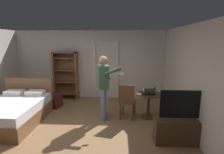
# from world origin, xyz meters

# --- Properties ---
(ground_plane) EXTENTS (6.06, 6.06, 0.00)m
(ground_plane) POSITION_xyz_m (0.00, 0.00, 0.00)
(ground_plane) COLOR olive
(wall_back) EXTENTS (5.75, 0.12, 2.52)m
(wall_back) POSITION_xyz_m (0.00, 2.73, 1.26)
(wall_back) COLOR silver
(wall_back) RESTS_ON ground_plane
(wall_right) EXTENTS (0.12, 5.59, 2.52)m
(wall_right) POSITION_xyz_m (2.81, 0.00, 1.26)
(wall_right) COLOR silver
(wall_right) RESTS_ON ground_plane
(doorway_frame) EXTENTS (0.93, 0.08, 2.13)m
(doorway_frame) POSITION_xyz_m (0.58, 2.65, 1.22)
(doorway_frame) COLOR white
(doorway_frame) RESTS_ON ground_plane
(bed) EXTENTS (1.47, 2.01, 1.02)m
(bed) POSITION_xyz_m (-1.72, 0.47, 0.30)
(bed) COLOR brown
(bed) RESTS_ON ground_plane
(bookshelf) EXTENTS (0.88, 0.32, 1.76)m
(bookshelf) POSITION_xyz_m (-0.89, 2.51, 0.95)
(bookshelf) COLOR brown
(bookshelf) RESTS_ON ground_plane
(tv_flatscreen) EXTENTS (1.18, 0.40, 1.16)m
(tv_flatscreen) POSITION_xyz_m (2.45, -0.34, 0.33)
(tv_flatscreen) COLOR #4C331E
(tv_flatscreen) RESTS_ON ground_plane
(side_table) EXTENTS (0.70, 0.70, 0.70)m
(side_table) POSITION_xyz_m (1.93, 0.92, 0.48)
(side_table) COLOR #4C331E
(side_table) RESTS_ON ground_plane
(laptop) EXTENTS (0.33, 0.34, 0.15)m
(laptop) POSITION_xyz_m (1.90, 0.88, 0.75)
(laptop) COLOR black
(laptop) RESTS_ON side_table
(bottle_on_table) EXTENTS (0.06, 0.06, 0.24)m
(bottle_on_table) POSITION_xyz_m (2.07, 0.84, 0.80)
(bottle_on_table) COLOR #375024
(bottle_on_table) RESTS_ON side_table
(wooden_chair) EXTENTS (0.50, 0.50, 0.99)m
(wooden_chair) POSITION_xyz_m (1.32, 0.78, 0.54)
(wooden_chair) COLOR brown
(wooden_chair) RESTS_ON ground_plane
(person_blue_shirt) EXTENTS (0.73, 0.60, 1.76)m
(person_blue_shirt) POSITION_xyz_m (0.68, 0.80, 1.02)
(person_blue_shirt) COLOR slate
(person_blue_shirt) RESTS_ON ground_plane
(suitcase_dark) EXTENTS (0.56, 0.48, 0.47)m
(suitcase_dark) POSITION_xyz_m (-1.09, 1.59, 0.23)
(suitcase_dark) COLOR #4C1919
(suitcase_dark) RESTS_ON ground_plane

